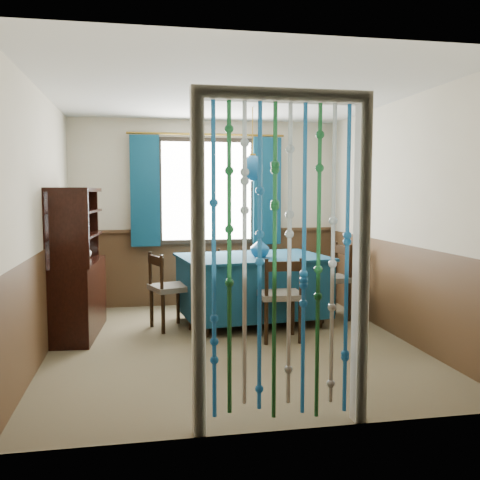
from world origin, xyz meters
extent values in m
plane|color=brown|center=(0.00, 0.00, 0.00)|extent=(4.00, 4.00, 0.00)
plane|color=silver|center=(0.00, 0.00, 2.50)|extent=(4.00, 4.00, 0.00)
plane|color=beige|center=(0.00, 2.00, 1.25)|extent=(3.60, 0.00, 3.60)
plane|color=beige|center=(0.00, -2.00, 1.25)|extent=(3.60, 0.00, 3.60)
plane|color=beige|center=(-1.80, 0.00, 1.25)|extent=(0.00, 4.00, 4.00)
plane|color=beige|center=(1.80, 0.00, 1.25)|extent=(0.00, 4.00, 4.00)
plane|color=#472F1B|center=(0.00, 1.99, 0.50)|extent=(3.60, 0.00, 3.60)
plane|color=#472F1B|center=(0.00, -1.99, 0.50)|extent=(3.60, 0.00, 3.60)
plane|color=#472F1B|center=(-1.79, 0.00, 0.50)|extent=(0.00, 4.00, 4.00)
plane|color=#472F1B|center=(1.79, 0.00, 0.50)|extent=(0.00, 4.00, 4.00)
cube|color=black|center=(0.00, 1.95, 1.55)|extent=(1.32, 0.12, 1.42)
cube|color=#0F364E|center=(0.39, 0.81, 0.44)|extent=(1.72, 1.27, 0.65)
cube|color=#0F364E|center=(0.39, 0.81, 0.78)|extent=(1.78, 1.34, 0.03)
cylinder|color=black|center=(-0.22, 0.32, 0.07)|extent=(0.07, 0.07, 0.14)
cylinder|color=black|center=(1.10, 0.48, 0.07)|extent=(0.07, 0.07, 0.14)
cylinder|color=black|center=(-0.32, 1.14, 0.07)|extent=(0.07, 0.07, 0.14)
cylinder|color=black|center=(1.00, 1.30, 0.07)|extent=(0.07, 0.07, 0.14)
cylinder|color=black|center=(0.34, -0.08, 0.22)|extent=(0.04, 0.04, 0.44)
cylinder|color=black|center=(0.70, -0.10, 0.22)|extent=(0.04, 0.04, 0.44)
cylinder|color=black|center=(0.36, 0.25, 0.22)|extent=(0.04, 0.04, 0.44)
cylinder|color=black|center=(0.71, 0.24, 0.22)|extent=(0.04, 0.04, 0.44)
cube|color=#5B5549|center=(0.53, 0.08, 0.47)|extent=(0.45, 0.43, 0.06)
cube|color=black|center=(0.52, -0.10, 0.80)|extent=(0.37, 0.06, 0.10)
cylinder|color=black|center=(0.34, -0.09, 0.66)|extent=(0.04, 0.04, 0.43)
cylinder|color=black|center=(0.70, -0.11, 0.66)|extent=(0.04, 0.04, 0.43)
cylinder|color=black|center=(0.43, 1.65, 0.20)|extent=(0.04, 0.04, 0.41)
cylinder|color=black|center=(0.12, 1.63, 0.20)|extent=(0.04, 0.04, 0.41)
cylinder|color=black|center=(0.45, 1.35, 0.20)|extent=(0.04, 0.04, 0.41)
cylinder|color=black|center=(0.14, 1.33, 0.20)|extent=(0.04, 0.04, 0.41)
cube|color=#5B5549|center=(0.29, 1.49, 0.43)|extent=(0.42, 0.40, 0.05)
cube|color=black|center=(0.28, 1.65, 0.73)|extent=(0.34, 0.06, 0.09)
cylinder|color=black|center=(0.43, 1.66, 0.60)|extent=(0.04, 0.04, 0.40)
cylinder|color=black|center=(0.12, 1.64, 0.60)|extent=(0.04, 0.04, 0.40)
cylinder|color=black|center=(-0.78, 0.86, 0.22)|extent=(0.04, 0.04, 0.44)
cylinder|color=black|center=(-0.66, 0.53, 0.22)|extent=(0.04, 0.04, 0.44)
cylinder|color=black|center=(-0.47, 0.97, 0.22)|extent=(0.04, 0.04, 0.44)
cylinder|color=black|center=(-0.35, 0.64, 0.22)|extent=(0.04, 0.04, 0.44)
cube|color=#5B5549|center=(-0.56, 0.75, 0.47)|extent=(0.53, 0.54, 0.06)
cube|color=black|center=(-0.73, 0.69, 0.79)|extent=(0.16, 0.36, 0.10)
cylinder|color=black|center=(-0.79, 0.85, 0.65)|extent=(0.04, 0.04, 0.43)
cylinder|color=black|center=(-0.67, 0.53, 0.65)|extent=(0.04, 0.04, 0.43)
cylinder|color=black|center=(1.55, 0.70, 0.23)|extent=(0.05, 0.05, 0.46)
cylinder|color=black|center=(1.51, 1.07, 0.23)|extent=(0.05, 0.05, 0.46)
cylinder|color=black|center=(1.20, 0.66, 0.23)|extent=(0.05, 0.05, 0.46)
cylinder|color=black|center=(1.15, 1.03, 0.23)|extent=(0.05, 0.05, 0.46)
cube|color=#5B5549|center=(1.35, 0.87, 0.49)|extent=(0.48, 0.50, 0.06)
cube|color=black|center=(1.54, 0.89, 0.83)|extent=(0.08, 0.40, 0.10)
cylinder|color=black|center=(1.56, 0.70, 0.69)|extent=(0.04, 0.04, 0.45)
cylinder|color=black|center=(1.52, 1.07, 0.69)|extent=(0.04, 0.04, 0.45)
cube|color=black|center=(-1.56, 0.68, 0.40)|extent=(0.51, 1.24, 0.79)
cube|color=black|center=(-1.56, 0.10, 1.19)|extent=(0.37, 0.08, 0.79)
cube|color=black|center=(-1.56, 1.25, 1.19)|extent=(0.37, 0.08, 0.79)
cube|color=black|center=(-1.56, 0.68, 1.56)|extent=(0.46, 1.24, 0.04)
cube|color=black|center=(-1.75, 0.68, 1.19)|extent=(0.12, 1.19, 0.79)
cube|color=black|center=(-1.53, 0.68, 1.07)|extent=(0.41, 1.15, 0.02)
cube|color=black|center=(-1.53, 0.68, 1.33)|extent=(0.41, 1.15, 0.02)
cylinder|color=olive|center=(0.39, 0.81, 2.16)|extent=(0.01, 0.01, 0.69)
ellipsoid|color=navy|center=(0.39, 0.81, 1.81)|extent=(0.24, 0.24, 0.29)
cylinder|color=olive|center=(0.39, 0.81, 1.96)|extent=(0.07, 0.07, 0.03)
imported|color=navy|center=(0.45, 0.68, 0.90)|extent=(0.25, 0.25, 0.21)
imported|color=beige|center=(-1.51, 0.48, 1.11)|extent=(0.24, 0.24, 0.05)
imported|color=beige|center=(-1.51, 1.01, 0.88)|extent=(0.18, 0.18, 0.17)
camera|label=1|loc=(-0.89, -5.23, 1.54)|focal=40.00mm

